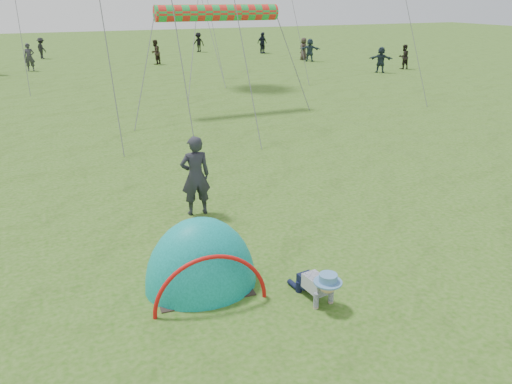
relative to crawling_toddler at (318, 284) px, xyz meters
name	(u,v)px	position (x,y,z in m)	size (l,w,h in m)	color
ground	(312,300)	(-0.07, 0.04, -0.31)	(140.00, 140.00, 0.00)	#25580D
crawling_toddler	(318,284)	(0.00, 0.00, 0.00)	(0.57, 0.81, 0.62)	black
popup_tent	(201,285)	(-1.58, 1.22, -0.31)	(1.91, 1.57, 2.47)	#09746A
standing_adult	(195,176)	(-0.75, 4.14, 0.60)	(0.66, 0.43, 1.82)	#272630
crowd_person_1	(404,57)	(19.25, 21.70, 0.49)	(0.78, 0.60, 1.60)	black
crowd_person_4	(304,49)	(15.61, 29.01, 0.51)	(0.80, 0.52, 1.65)	#382E27
crowd_person_5	(381,60)	(16.79, 20.92, 0.50)	(1.50, 0.48, 1.62)	#232F3D
crowd_person_6	(29,57)	(-3.82, 30.70, 0.57)	(0.65, 0.42, 1.77)	#312F36
crowd_person_8	(262,43)	(14.57, 34.49, 0.55)	(1.01, 0.42, 1.72)	black
crowd_person_9	(42,48)	(-2.87, 37.88, 0.48)	(1.03, 0.59, 1.59)	black
crowd_person_11	(310,50)	(15.53, 27.90, 0.52)	(1.54, 0.49, 1.66)	#2A3C4B
crowd_person_12	(262,42)	(14.81, 34.96, 0.55)	(0.63, 0.41, 1.72)	#28282D
crowd_person_13	(155,52)	(4.49, 30.79, 0.54)	(0.83, 0.65, 1.71)	black
crowd_person_15	(199,42)	(9.92, 37.75, 0.51)	(1.06, 0.61, 1.64)	black
rainbow_tube_kite	(218,13)	(3.45, 14.21, 3.67)	(0.64, 0.64, 5.13)	red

